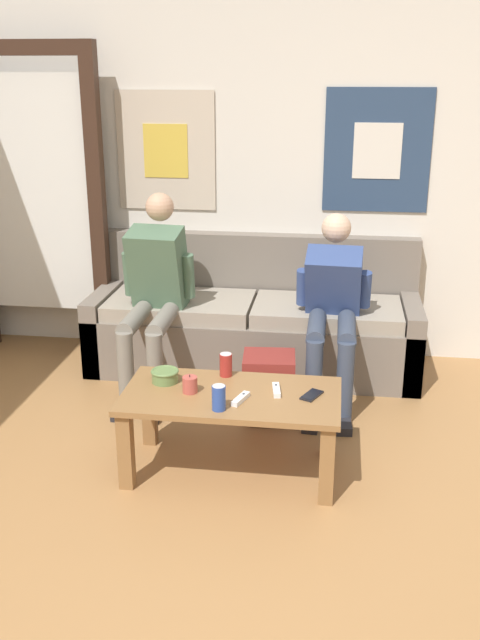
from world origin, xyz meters
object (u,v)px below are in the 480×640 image
drink_can_red (226,365)px  game_controller_near_left (276,390)px  coffee_table (231,408)px  person_seated_adult (154,288)px  drink_can_blue (219,398)px  pillar_candle (190,385)px  game_controller_near_right (241,399)px  couch (254,326)px  backpack (269,388)px  ceramic_bowl (165,375)px  cell_phone (312,395)px  person_seated_teen (333,303)px

drink_can_red → game_controller_near_left: (0.28, -0.17, -0.05)m
coffee_table → person_seated_adult: size_ratio=0.89×
coffee_table → drink_can_blue: drink_can_blue is taller
pillar_candle → game_controller_near_right: size_ratio=0.65×
couch → person_seated_adult: size_ratio=1.81×
backpack → game_controller_near_right: bearing=-95.6°
ceramic_bowl → game_controller_near_right: size_ratio=0.98×
person_seated_adult → cell_phone: person_seated_adult is taller
backpack → drink_can_blue: drink_can_blue is taller
game_controller_near_right → cell_phone: 0.36m
pillar_candle → game_controller_near_left: pillar_candle is taller
coffee_table → person_seated_adult: person_seated_adult is taller
game_controller_near_right → couch: bearing=94.2°
couch → drink_can_blue: size_ratio=17.90×
drink_can_blue → ceramic_bowl: bearing=139.8°
cell_phone → person_seated_adult: bearing=136.8°
game_controller_near_left → cell_phone: (0.18, -0.02, -0.01)m
person_seated_adult → ceramic_bowl: (0.28, -0.91, -0.19)m
backpack → game_controller_near_left: 0.64m
couch → person_seated_adult: person_seated_adult is taller
couch → ceramic_bowl: couch is taller
pillar_candle → game_controller_near_left: size_ratio=0.65×
pillar_candle → drink_can_red: 0.27m
couch → drink_can_blue: couch is taller
person_seated_teen → drink_can_blue: 1.30m
person_seated_teen → game_controller_near_right: person_seated_teen is taller
coffee_table → drink_can_blue: size_ratio=8.76×
ceramic_bowl → game_controller_near_right: bearing=-22.4°
pillar_candle → drink_can_red: size_ratio=0.77×
drink_can_red → backpack: bearing=65.4°
cell_phone → game_controller_near_left: bearing=173.2°
couch → backpack: couch is taller
game_controller_near_right → pillar_candle: bearing=166.0°
couch → coffee_table: size_ratio=2.04×
coffee_table → drink_can_blue: bearing=-99.6°
coffee_table → person_seated_teen: 1.15m
person_seated_adult → drink_can_red: size_ratio=9.89×
person_seated_adult → person_seated_teen: (1.12, 0.01, -0.05)m
backpack → drink_can_blue: 0.88m
pillar_candle → cell_phone: bearing=3.6°
person_seated_teen → backpack: (-0.35, -0.38, -0.42)m
pillar_candle → backpack: bearing=62.5°
couch → ceramic_bowl: (-0.31, -1.31, 0.18)m
ceramic_bowl → drink_can_red: 0.32m
game_controller_near_left → ceramic_bowl: bearing=175.3°
coffee_table → game_controller_near_right: bearing=-53.9°
person_seated_teen → pillar_candle: (-0.69, -1.02, -0.13)m
couch → person_seated_adult: bearing=-146.0°
ceramic_bowl → drink_can_blue: drink_can_blue is taller
coffee_table → person_seated_teen: (0.48, 1.01, 0.26)m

